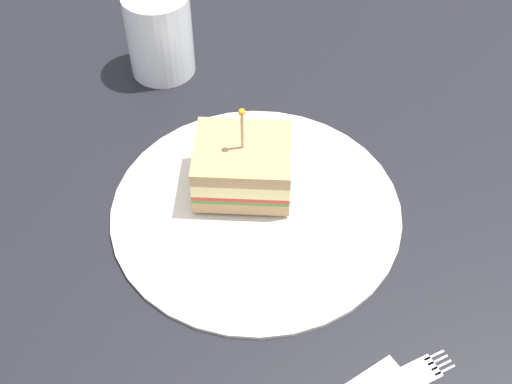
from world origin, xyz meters
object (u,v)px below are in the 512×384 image
at_px(sandwich_half_center, 243,166).
at_px(fork, 405,380).
at_px(plate, 256,208).
at_px(drink_glass, 160,38).

relative_size(sandwich_half_center, fork, 1.24).
xyz_separation_m(plate, sandwich_half_center, (-0.02, -0.02, 0.03)).
bearing_deg(drink_glass, fork, 50.97).
bearing_deg(plate, fork, 54.93).
distance_m(plate, fork, 0.22).
xyz_separation_m(plate, fork, (0.13, 0.18, -0.00)).
relative_size(drink_glass, fork, 1.10).
distance_m(drink_glass, fork, 0.47).
xyz_separation_m(sandwich_half_center, fork, (0.15, 0.20, -0.03)).
height_order(plate, sandwich_half_center, sandwich_half_center).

